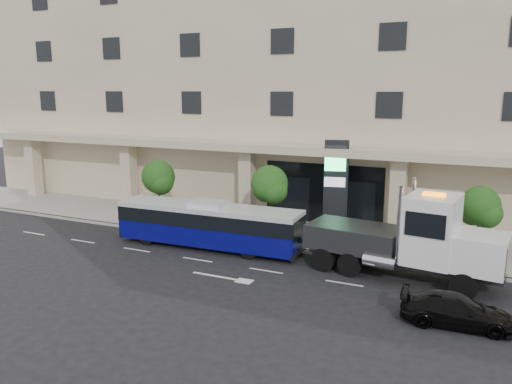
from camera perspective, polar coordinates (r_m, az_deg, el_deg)
ground at (r=26.63m, az=2.46°, el=-7.95°), size 120.00×120.00×0.00m
sidewalk at (r=31.08m, az=5.95°, el=-4.98°), size 120.00×6.00×0.15m
curb at (r=28.37m, az=3.99°, el=-6.57°), size 120.00×0.30×0.15m
convention_center at (r=39.83m, az=11.19°, el=12.92°), size 60.00×17.60×20.00m
tree_left at (r=33.62m, az=-11.07°, el=1.46°), size 2.27×2.20×4.22m
tree_mid at (r=29.71m, az=1.59°, el=0.64°), size 2.28×2.20×4.38m
tree_right at (r=27.50m, az=24.24°, el=-1.77°), size 2.10×2.00×4.04m
city_bus at (r=28.60m, az=-5.44°, el=-3.67°), size 10.94×2.65×2.75m
tow_truck at (r=24.74m, az=17.24°, el=-5.26°), size 10.51×3.69×4.75m
black_sedan at (r=21.11m, az=21.96°, el=-12.45°), size 4.30×2.00×1.22m
signage_pylon at (r=30.81m, az=9.09°, el=0.59°), size 1.52×0.84×5.81m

